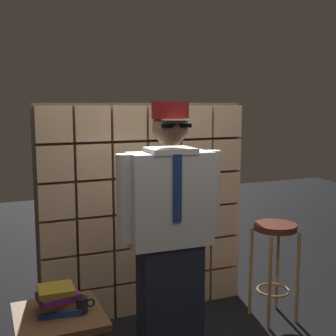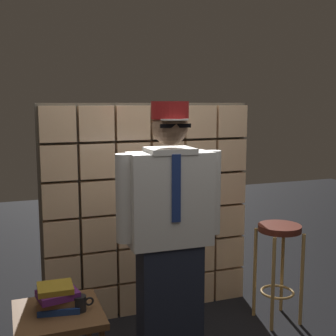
# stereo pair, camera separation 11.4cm
# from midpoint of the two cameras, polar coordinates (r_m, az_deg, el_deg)

# --- Properties ---
(glass_block_wall) EXTENTS (1.77, 0.10, 1.77)m
(glass_block_wall) POSITION_cam_midpoint_polar(r_m,az_deg,el_deg) (3.73, -1.41, -5.45)
(glass_block_wall) COLOR #E0B78C
(glass_block_wall) RESTS_ON ground
(standing_person) EXTENTS (0.70, 0.30, 1.76)m
(standing_person) POSITION_cam_midpoint_polar(r_m,az_deg,el_deg) (2.91, 1.37, -8.35)
(standing_person) COLOR #1E2333
(standing_person) RESTS_ON ground
(bar_stool) EXTENTS (0.34, 0.34, 0.80)m
(bar_stool) POSITION_cam_midpoint_polar(r_m,az_deg,el_deg) (3.75, 14.78, -10.04)
(bar_stool) COLOR #592319
(bar_stool) RESTS_ON ground
(side_table) EXTENTS (0.52, 0.52, 0.51)m
(side_table) POSITION_cam_midpoint_polar(r_m,az_deg,el_deg) (2.93, -12.65, -18.53)
(side_table) COLOR brown
(side_table) RESTS_ON ground
(book_stack) EXTENTS (0.28, 0.23, 0.16)m
(book_stack) POSITION_cam_midpoint_polar(r_m,az_deg,el_deg) (2.89, -12.73, -15.82)
(book_stack) COLOR navy
(book_stack) RESTS_ON side_table
(coffee_mug) EXTENTS (0.13, 0.08, 0.09)m
(coffee_mug) POSITION_cam_midpoint_polar(r_m,az_deg,el_deg) (2.86, -9.94, -16.61)
(coffee_mug) COLOR black
(coffee_mug) RESTS_ON side_table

